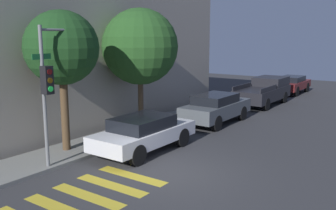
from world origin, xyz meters
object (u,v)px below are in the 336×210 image
at_px(traffic_light_pole, 55,72).
at_px(pickup_truck, 264,91).
at_px(sedan_middle, 216,108).
at_px(tree_midblock, 140,47).
at_px(sedan_far_end, 292,84).
at_px(tree_near_corner, 62,49).
at_px(sedan_near_corner, 144,132).

relative_size(traffic_light_pole, pickup_truck, 0.91).
height_order(sedan_middle, tree_midblock, tree_midblock).
bearing_deg(sedan_far_end, pickup_truck, 180.00).
relative_size(sedan_far_end, tree_near_corner, 0.81).
distance_m(pickup_truck, tree_midblock, 10.56).
distance_m(sedan_near_corner, pickup_truck, 12.49).
xyz_separation_m(sedan_far_end, tree_midblock, (-15.68, 2.33, 3.19)).
bearing_deg(sedan_far_end, sedan_near_corner, 180.00).
height_order(traffic_light_pole, tree_midblock, tree_midblock).
bearing_deg(pickup_truck, sedan_middle, -180.00).
relative_size(tree_near_corner, tree_midblock, 0.94).
bearing_deg(pickup_truck, sedan_near_corner, -180.00).
height_order(pickup_truck, sedan_far_end, pickup_truck).
distance_m(sedan_far_end, tree_midblock, 16.16).
relative_size(traffic_light_pole, sedan_near_corner, 1.05).
distance_m(traffic_light_pole, sedan_middle, 9.31).
height_order(sedan_near_corner, sedan_far_end, sedan_near_corner).
bearing_deg(traffic_light_pole, pickup_truck, -4.66).
bearing_deg(traffic_light_pole, tree_midblock, 10.56).
xyz_separation_m(tree_near_corner, tree_midblock, (4.50, 0.00, -0.05)).
bearing_deg(sedan_middle, tree_near_corner, 163.22).
distance_m(traffic_light_pole, pickup_truck, 15.76).
distance_m(traffic_light_pole, sedan_far_end, 21.54).
distance_m(sedan_near_corner, sedan_middle, 5.86).
relative_size(sedan_middle, sedan_far_end, 1.06).
distance_m(sedan_near_corner, sedan_far_end, 18.32).
distance_m(sedan_near_corner, tree_near_corner, 4.38).
height_order(traffic_light_pole, sedan_middle, traffic_light_pole).
bearing_deg(tree_near_corner, sedan_middle, -16.78).
xyz_separation_m(traffic_light_pole, tree_midblock, (5.68, 1.06, 0.68)).
bearing_deg(sedan_middle, traffic_light_pole, 171.89).
relative_size(pickup_truck, sedan_far_end, 1.20).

